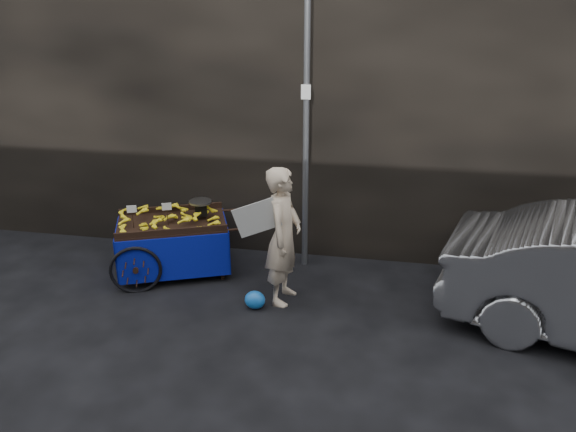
# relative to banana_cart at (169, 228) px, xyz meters

# --- Properties ---
(ground) EXTENTS (80.00, 80.00, 0.00)m
(ground) POSITION_rel_banana_cart_xyz_m (1.44, -0.74, -0.65)
(ground) COLOR black
(ground) RESTS_ON ground
(building_wall) EXTENTS (13.50, 2.00, 5.00)m
(building_wall) POSITION_rel_banana_cart_xyz_m (1.83, 1.86, 1.85)
(building_wall) COLOR black
(building_wall) RESTS_ON ground
(street_pole) EXTENTS (0.12, 0.10, 4.00)m
(street_pole) POSITION_rel_banana_cart_xyz_m (1.74, 0.56, 1.35)
(street_pole) COLOR slate
(street_pole) RESTS_ON ground
(banana_cart) EXTENTS (2.12, 1.52, 1.06)m
(banana_cart) POSITION_rel_banana_cart_xyz_m (0.00, 0.00, 0.00)
(banana_cart) COLOR black
(banana_cart) RESTS_ON ground
(vendor) EXTENTS (0.80, 0.67, 1.71)m
(vendor) POSITION_rel_banana_cart_xyz_m (1.63, -0.44, 0.20)
(vendor) COLOR beige
(vendor) RESTS_ON ground
(plastic_bag) EXTENTS (0.25, 0.20, 0.23)m
(plastic_bag) POSITION_rel_banana_cart_xyz_m (1.34, -0.72, -0.54)
(plastic_bag) COLOR blue
(plastic_bag) RESTS_ON ground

